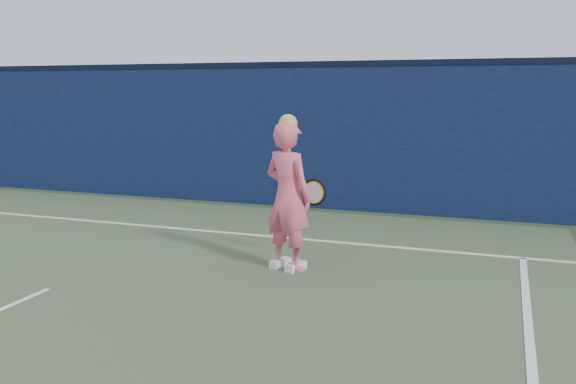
% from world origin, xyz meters
% --- Properties ---
extents(backstop_wall, '(24.00, 0.40, 2.50)m').
position_xyz_m(backstop_wall, '(0.00, 6.50, 1.25)').
color(backstop_wall, '#0B1033').
rests_on(backstop_wall, ground).
extents(wall_cap, '(24.00, 0.42, 0.10)m').
position_xyz_m(wall_cap, '(0.00, 6.50, 2.55)').
color(wall_cap, black).
rests_on(wall_cap, backstop_wall).
extents(player, '(0.75, 0.62, 1.84)m').
position_xyz_m(player, '(2.15, 2.59, 0.88)').
color(player, '#F35E7B').
rests_on(player, ground).
extents(racket, '(0.59, 0.28, 0.34)m').
position_xyz_m(racket, '(2.32, 2.99, 0.87)').
color(racket, black).
rests_on(racket, ground).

